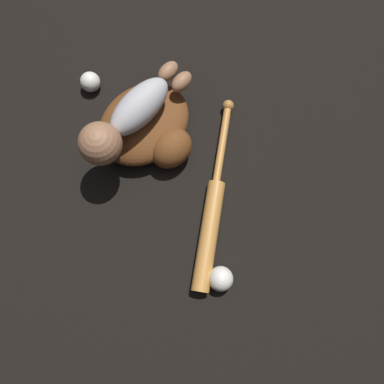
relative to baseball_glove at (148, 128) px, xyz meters
name	(u,v)px	position (x,y,z in m)	size (l,w,h in m)	color
ground_plane	(163,135)	(-0.04, 0.01, -0.05)	(6.00, 6.00, 0.00)	black
baseball_glove	(148,128)	(0.00, 0.00, 0.00)	(0.37, 0.35, 0.11)	brown
baby_figure	(126,119)	(0.05, 0.00, 0.10)	(0.38, 0.25, 0.12)	#B2B2B7
baseball_bat	(211,215)	(-0.07, 0.31, -0.03)	(0.35, 0.52, 0.05)	#C6843D
baseball	(221,279)	(-0.02, 0.49, -0.02)	(0.07, 0.07, 0.07)	white
baseball_spare	(90,82)	(0.11, -0.23, -0.02)	(0.06, 0.06, 0.06)	white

